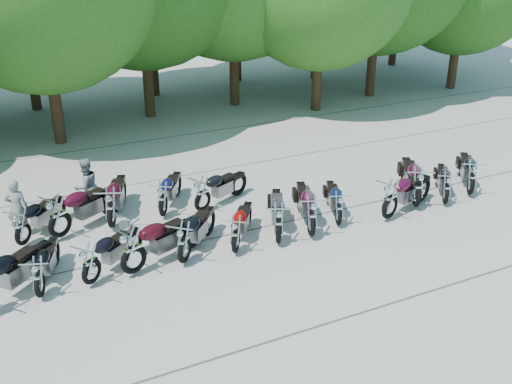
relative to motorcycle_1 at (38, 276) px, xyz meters
name	(u,v)px	position (x,y,z in m)	size (l,w,h in m)	color
ground	(282,253)	(5.75, -0.59, -0.58)	(90.00, 90.00, 0.00)	gray
motorcycle_1	(38,276)	(0.00, 0.00, 0.00)	(0.62, 2.05, 1.16)	black
motorcycle_2	(90,262)	(1.14, 0.02, 0.03)	(0.66, 2.15, 1.22)	black
motorcycle_3	(133,249)	(2.12, 0.02, 0.13)	(0.77, 2.52, 1.42)	#34070F
motorcycle_4	(184,241)	(3.37, -0.01, 0.06)	(0.69, 2.27, 1.28)	black
motorcycle_5	(236,233)	(4.70, -0.10, 0.01)	(0.63, 2.09, 1.18)	#8D0605
motorcycle_6	(278,222)	(5.88, -0.13, 0.08)	(0.71, 2.32, 1.31)	black
motorcycle_7	(311,214)	(6.84, -0.17, 0.10)	(0.74, 2.42, 1.37)	#39071F
motorcycle_8	(339,207)	(7.85, 0.07, 0.00)	(0.62, 2.05, 1.16)	#0D153A
motorcycle_9	(391,198)	(9.33, -0.26, 0.11)	(0.74, 2.44, 1.38)	#3D0821
motorcycle_10	(418,186)	(10.52, 0.04, 0.14)	(0.77, 2.54, 1.44)	#34071C
motorcycle_11	(447,187)	(11.44, -0.18, 0.01)	(0.63, 2.08, 1.18)	black
motorcycle_12	(472,176)	(12.57, -0.01, 0.08)	(0.70, 2.32, 1.31)	black
motorcycle_13	(22,225)	(-0.05, 2.65, 0.02)	(0.65, 2.12, 1.20)	black
motorcycle_14	(59,215)	(0.88, 2.63, 0.14)	(0.77, 2.53, 1.43)	#3D0819
motorcycle_15	(111,206)	(2.23, 2.60, 0.11)	(0.74, 2.45, 1.38)	#380715
motorcycle_16	(163,198)	(3.70, 2.69, 0.03)	(0.66, 2.16, 1.22)	#0F0D3C
motorcycle_17	(202,193)	(4.82, 2.50, 0.04)	(0.67, 2.20, 1.24)	black
rider_0	(17,208)	(-0.06, 3.34, 0.22)	(0.59, 0.38, 1.61)	gray
rider_1	(86,186)	(1.86, 3.94, 0.25)	(0.80, 0.62, 1.65)	gray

